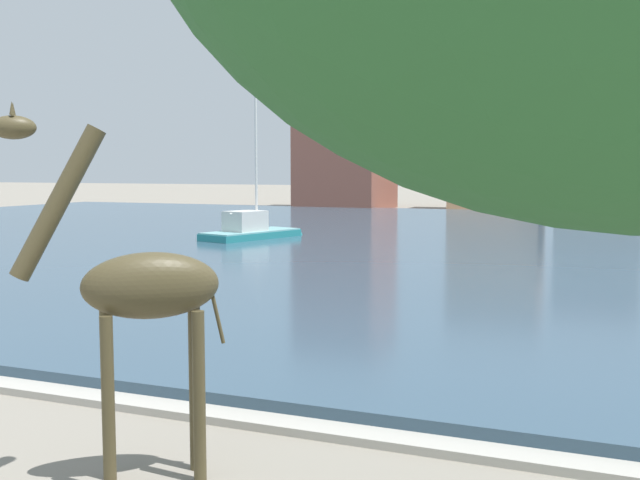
{
  "coord_description": "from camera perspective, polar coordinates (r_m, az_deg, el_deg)",
  "views": [
    {
      "loc": [
        6.0,
        0.02,
        3.58
      ],
      "look_at": [
        0.54,
        13.42,
        2.2
      ],
      "focal_mm": 42.32,
      "sensor_mm": 36.0,
      "label": 1
    }
  ],
  "objects": [
    {
      "name": "townhouse_corner_house",
      "position": [
        64.94,
        20.44,
        5.81
      ],
      "size": [
        6.55,
        6.26,
        8.74
      ],
      "color": "gray",
      "rests_on": "ground"
    },
    {
      "name": "giraffe_statue",
      "position": [
        8.7,
        -13.5,
        -3.93
      ],
      "size": [
        2.12,
        1.81,
        4.28
      ],
      "color": "#4C4228",
      "rests_on": "ground"
    },
    {
      "name": "harbor_water",
      "position": [
        35.53,
        12.37,
        -0.23
      ],
      "size": [
        87.43,
        50.91,
        0.3
      ],
      "primitive_type": "cube",
      "color": "#334C60",
      "rests_on": "ground"
    },
    {
      "name": "townhouse_narrow_midrow",
      "position": [
        67.46,
        1.99,
        8.07
      ],
      "size": [
        7.49,
        7.84,
        13.34
      ],
      "color": "#8E5142",
      "rests_on": "ground"
    },
    {
      "name": "quay_edge_coping",
      "position": [
        11.49,
        -10.81,
        -12.49
      ],
      "size": [
        87.43,
        0.5,
        0.12
      ],
      "primitive_type": "cube",
      "color": "#ADA89E",
      "rests_on": "ground"
    },
    {
      "name": "sailboat_teal",
      "position": [
        35.82,
        -4.87,
        0.55
      ],
      "size": [
        3.38,
        6.13,
        7.9
      ],
      "color": "teal",
      "rests_on": "ground"
    },
    {
      "name": "townhouse_end_terrace",
      "position": [
        66.37,
        13.32,
        6.7
      ],
      "size": [
        7.66,
        5.75,
        10.39
      ],
      "color": "tan",
      "rests_on": "ground"
    }
  ]
}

